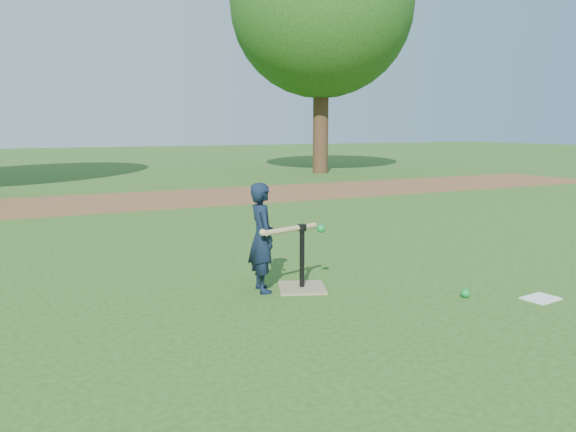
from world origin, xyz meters
name	(u,v)px	position (x,y,z in m)	size (l,w,h in m)	color
ground	(337,298)	(0.00, 0.00, 0.00)	(80.00, 80.00, 0.00)	#285116
dirt_strip	(152,200)	(0.00, 7.50, 0.01)	(24.00, 3.00, 0.01)	brown
child	(262,237)	(-0.51, 0.49, 0.50)	(0.37, 0.24, 1.01)	black
wiffle_ball_ground	(466,293)	(1.04, -0.49, 0.04)	(0.08, 0.08, 0.08)	#0D9030
clipboard	(541,298)	(1.61, -0.82, 0.01)	(0.30, 0.23, 0.01)	white
batting_tee	(302,277)	(-0.15, 0.38, 0.11)	(0.56, 0.56, 0.61)	#92835C
swing_action	(295,229)	(-0.24, 0.35, 0.58)	(0.66, 0.22, 0.09)	tan
tree_right	(322,5)	(6.50, 12.00, 5.29)	(5.80, 5.80, 8.21)	#382316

